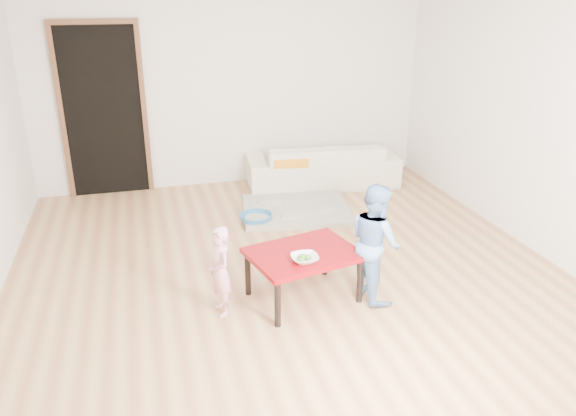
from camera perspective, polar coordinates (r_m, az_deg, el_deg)
name	(u,v)px	position (r m, az deg, el deg)	size (l,w,h in m)	color
floor	(283,264)	(5.38, -0.56, -5.66)	(5.00, 5.00, 0.01)	#A56C46
back_wall	(233,84)	(7.32, -5.63, 12.44)	(5.00, 0.02, 2.60)	white
right_wall	(530,114)	(6.03, 23.35, 8.75)	(0.02, 5.00, 2.60)	white
doorway	(104,113)	(7.26, -18.22, 9.18)	(1.02, 0.08, 2.11)	brown
sofa	(322,164)	(7.38, 3.48, 4.47)	(1.94, 0.76, 0.57)	white
cushion	(289,159)	(7.06, 0.09, 4.95)	(0.43, 0.38, 0.12)	orange
red_table	(303,275)	(4.73, 1.56, -6.83)	(0.87, 0.65, 0.43)	maroon
bowl	(305,259)	(4.46, 1.70, -5.16)	(0.22, 0.22, 0.05)	white
broccoli	(305,258)	(4.46, 1.70, -5.14)	(0.12, 0.12, 0.06)	#2D5919
child_pink	(220,271)	(4.49, -6.90, -6.42)	(0.27, 0.18, 0.75)	pink
child_blue	(375,242)	(4.69, 8.83, -3.43)	(0.49, 0.38, 1.01)	#5789CB
basin	(256,219)	(6.23, -3.26, -1.13)	(0.36, 0.36, 0.11)	teal
blanket	(296,210)	(6.54, 0.82, -0.19)	(1.21, 1.01, 0.06)	beige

